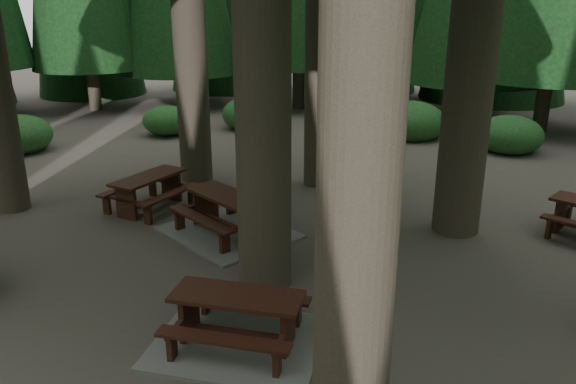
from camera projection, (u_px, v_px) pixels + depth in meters
The scene contains 5 objects.
ground at pixel (221, 273), 9.41m from camera, with size 80.00×80.00×0.00m, color #544B44.
picnic_table_a at pixel (238, 328), 7.38m from camera, with size 2.71×2.52×0.74m.
picnic_table_b at pixel (149, 187), 12.17m from camera, with size 1.62×1.92×0.76m.
picnic_table_c at pixel (228, 220), 10.92m from camera, with size 2.71×2.38×0.81m.
shrub_ring at pixel (281, 247), 9.44m from camera, with size 23.86×24.64×1.49m.
Camera 1 is at (6.03, -6.06, 4.30)m, focal length 35.00 mm.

